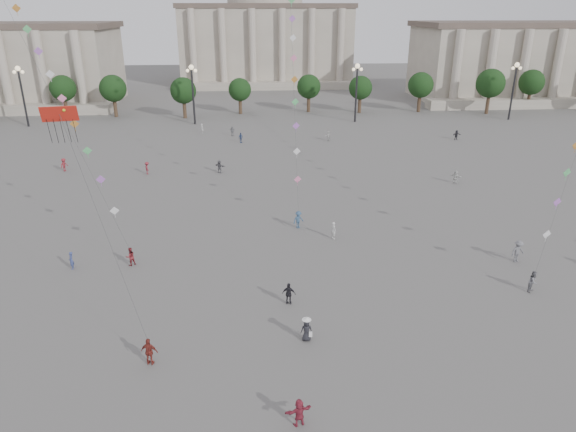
{
  "coord_description": "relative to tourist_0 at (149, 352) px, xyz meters",
  "views": [
    {
      "loc": [
        -4.36,
        -25.56,
        19.87
      ],
      "look_at": [
        -1.74,
        12.0,
        4.63
      ],
      "focal_mm": 32.0,
      "sensor_mm": 36.0,
      "label": 1
    }
  ],
  "objects": [
    {
      "name": "hat_person",
      "position": [
        9.61,
        1.71,
        -0.07
      ],
      "size": [
        0.78,
        0.6,
        1.69
      ],
      "color": "black",
      "rests_on": "ground"
    },
    {
      "name": "hall_central",
      "position": [
        10.86,
        128.97,
        13.34
      ],
      "size": [
        48.3,
        34.3,
        35.5
      ],
      "color": "gray",
      "rests_on": "ground"
    },
    {
      "name": "lamp_post_mid_east",
      "position": [
        25.86,
        69.75,
        6.46
      ],
      "size": [
        2.0,
        0.9,
        10.65
      ],
      "color": "#262628",
      "rests_on": "ground"
    },
    {
      "name": "lamp_post_far_east",
      "position": [
        55.86,
        69.75,
        6.46
      ],
      "size": [
        2.0,
        0.9,
        10.65
      ],
      "color": "#262628",
      "rests_on": "ground"
    },
    {
      "name": "person_crowd_0",
      "position": [
        4.57,
        54.82,
        -0.08
      ],
      "size": [
        0.94,
        0.96,
        1.62
      ],
      "primitive_type": "imported",
      "rotation": [
        0.0,
        0.0,
        0.81
      ],
      "color": "navy",
      "rests_on": "ground"
    },
    {
      "name": "lamp_post_mid_west",
      "position": [
        -4.14,
        69.75,
        6.46
      ],
      "size": [
        2.0,
        0.9,
        10.65
      ],
      "color": "#262628",
      "rests_on": "ground"
    },
    {
      "name": "lamp_post_far_west",
      "position": [
        -34.14,
        69.75,
        6.46
      ],
      "size": [
        2.0,
        0.9,
        10.65
      ],
      "color": "#262628",
      "rests_on": "ground"
    },
    {
      "name": "person_crowd_12",
      "position": [
        2.07,
        38.81,
        -0.06
      ],
      "size": [
        1.55,
        1.3,
        1.67
      ],
      "primitive_type": "imported",
      "rotation": [
        0.0,
        0.0,
        2.53
      ],
      "color": "#5B5A5F",
      "rests_on": "ground"
    },
    {
      "name": "person_crowd_6",
      "position": [
        28.48,
        11.53,
        0.08
      ],
      "size": [
        1.41,
        1.05,
        1.94
      ],
      "primitive_type": "imported",
      "rotation": [
        0.0,
        0.0,
        0.29
      ],
      "color": "slate",
      "rests_on": "ground"
    },
    {
      "name": "tourist_0",
      "position": [
        0.0,
        0.0,
        0.0
      ],
      "size": [
        1.11,
        0.64,
        1.78
      ],
      "primitive_type": "imported",
      "rotation": [
        0.0,
        0.0,
        2.94
      ],
      "color": "maroon",
      "rests_on": "ground"
    },
    {
      "name": "person_crowd_18",
      "position": [
        -8.59,
        12.82,
        -0.13
      ],
      "size": [
        0.47,
        0.62,
        1.53
      ],
      "primitive_type": "imported",
      "rotation": [
        0.0,
        0.0,
        4.92
      ],
      "color": "#364279",
      "rests_on": "ground"
    },
    {
      "name": "person_crowd_17",
      "position": [
        -7.2,
        38.87,
        -0.08
      ],
      "size": [
        0.94,
        1.19,
        1.61
      ],
      "primitive_type": "imported",
      "rotation": [
        0.0,
        0.0,
        1.95
      ],
      "color": "maroon",
      "rests_on": "ground"
    },
    {
      "name": "tourist_4",
      "position": [
        8.8,
        6.21,
        -0.06
      ],
      "size": [
        1.04,
        0.62,
        1.67
      ],
      "primitive_type": "imported",
      "rotation": [
        0.0,
        0.0,
        2.91
      ],
      "color": "black",
      "rests_on": "ground"
    },
    {
      "name": "kite_flyer_2",
      "position": [
        27.28,
        6.7,
        -0.05
      ],
      "size": [
        1.03,
        1.01,
        1.67
      ],
      "primitive_type": "imported",
      "rotation": [
        0.0,
        0.0,
        0.72
      ],
      "color": "slate",
      "rests_on": "ground"
    },
    {
      "name": "dragon_kite",
      "position": [
        -5.48,
        7.1,
        12.11
      ],
      "size": [
        3.91,
        4.04,
        15.16
      ],
      "color": "red",
      "rests_on": "ground"
    },
    {
      "name": "kite_flyer_1",
      "position": [
        10.71,
        19.99,
        -0.02
      ],
      "size": [
        1.3,
        1.13,
        1.74
      ],
      "primitive_type": "imported",
      "rotation": [
        0.0,
        0.0,
        0.53
      ],
      "color": "#314E6E",
      "rests_on": "ground"
    },
    {
      "name": "tree_row",
      "position": [
        10.86,
        77.75,
        4.5
      ],
      "size": [
        137.12,
        5.12,
        8.0
      ],
      "color": "#3D2F1E",
      "rests_on": "ground"
    },
    {
      "name": "ground",
      "position": [
        10.86,
        -0.25,
        -0.89
      ],
      "size": [
        360.0,
        360.0,
        0.0
      ],
      "primitive_type": "plane",
      "color": "#5C5A57",
      "rests_on": "ground"
    },
    {
      "name": "person_crowd_9",
      "position": [
        39.64,
        54.46,
        -0.11
      ],
      "size": [
        1.52,
        0.77,
        1.56
      ],
      "primitive_type": "imported",
      "rotation": [
        0.0,
        0.0,
        0.22
      ],
      "color": "black",
      "rests_on": "ground"
    },
    {
      "name": "person_crowd_16",
      "position": [
        3.08,
        59.75,
        -0.09
      ],
      "size": [
        0.98,
        0.51,
        1.6
      ],
      "primitive_type": "imported",
      "rotation": [
        0.0,
        0.0,
        0.13
      ],
      "color": "slate",
      "rests_on": "ground"
    },
    {
      "name": "person_crowd_4",
      "position": [
        18.68,
        55.34,
        -0.11
      ],
      "size": [
        1.29,
        1.4,
        1.56
      ],
      "primitive_type": "imported",
      "rotation": [
        0.0,
        0.0,
        4.01
      ],
      "color": "silver",
      "rests_on": "ground"
    },
    {
      "name": "person_crowd_13",
      "position": [
        13.74,
        17.28,
        -0.06
      ],
      "size": [
        0.58,
        0.7,
        1.66
      ],
      "primitive_type": "imported",
      "rotation": [
        0.0,
        0.0,
        1.93
      ],
      "color": "beige",
      "rests_on": "ground"
    },
    {
      "name": "person_crowd_10",
      "position": [
        -2.13,
        62.14,
        -0.08
      ],
      "size": [
        0.62,
        0.71,
        1.62
      ],
      "primitive_type": "imported",
      "rotation": [
        0.0,
        0.0,
        2.06
      ],
      "color": "silver",
      "rests_on": "ground"
    },
    {
      "name": "person_crowd_2",
      "position": [
        -18.31,
        40.92,
        -0.02
      ],
      "size": [
        1.1,
        1.3,
        1.74
      ],
      "primitive_type": "imported",
      "rotation": [
        0.0,
        0.0,
        1.08
      ],
      "color": "maroon",
      "rests_on": "ground"
    },
    {
      "name": "person_crowd_7",
      "position": [
        31.13,
        32.51,
        -0.1
      ],
      "size": [
        1.34,
        1.39,
        1.58
      ],
      "primitive_type": "imported",
      "rotation": [
        0.0,
        0.0,
        2.32
      ],
      "color": "silver",
      "rests_on": "ground"
    },
    {
      "name": "kite_flyer_0",
      "position": [
        -3.9,
        13.15,
        -0.1
      ],
      "size": [
        0.98,
        0.92,
        1.59
      ],
      "primitive_type": "imported",
      "rotation": [
        0.0,
        0.0,
        3.71
      ],
      "color": "maroon",
      "rests_on": "ground"
    },
    {
      "name": "tourist_2",
      "position": [
        8.49,
        -5.46,
        -0.11
      ],
      "size": [
        1.53,
        0.87,
        1.57
      ],
      "primitive_type": "imported",
      "rotation": [
        0.0,
        0.0,
        3.44
      ],
      "color": "#9A2A3D",
      "rests_on": "ground"
    }
  ]
}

